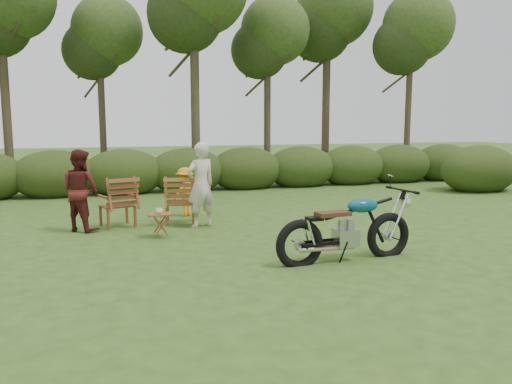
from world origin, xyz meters
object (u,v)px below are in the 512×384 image
object	(u,v)px
adult_a	(201,227)
lawn_chair_left	(118,226)
lawn_chair_right	(180,223)
child	(186,216)
cup	(159,211)
side_table	(160,225)
motorcycle	(345,260)
adult_b	(82,230)

from	to	relation	value
adult_a	lawn_chair_left	bearing A→B (deg)	-41.22
lawn_chair_right	child	distance (m)	0.85
lawn_chair_left	cup	size ratio (longest dim) A/B	8.05
side_table	cup	xyz separation A→B (m)	(-0.02, -0.02, 0.29)
adult_a	child	distance (m)	1.36
motorcycle	lawn_chair_right	bearing A→B (deg)	114.94
side_table	child	bearing A→B (deg)	67.44
adult_b	cup	bearing A→B (deg)	-175.31
lawn_chair_right	adult_b	xyz separation A→B (m)	(-2.05, -0.15, 0.00)
lawn_chair_left	adult_a	size ratio (longest dim) A/B	0.59
cup	child	xyz separation A→B (m)	(0.88, 2.08, -0.52)
side_table	adult_a	bearing A→B (deg)	36.75
adult_a	adult_b	xyz separation A→B (m)	(-2.40, 0.40, 0.00)
lawn_chair_right	lawn_chair_left	distance (m)	1.33
motorcycle	side_table	distance (m)	3.66
child	cup	bearing A→B (deg)	32.51
adult_a	motorcycle	bearing A→B (deg)	95.10
cup	adult_a	world-z (taller)	adult_a
motorcycle	cup	world-z (taller)	motorcycle
lawn_chair_left	adult_a	distance (m)	1.78
adult_a	adult_b	world-z (taller)	adult_a
lawn_chair_left	cup	bearing A→B (deg)	101.65
side_table	adult_a	xyz separation A→B (m)	(0.95, 0.71, -0.23)
lawn_chair_right	child	xyz separation A→B (m)	(0.26, 0.80, 0.00)
lawn_chair_right	lawn_chair_left	size ratio (longest dim) A/B	0.98
side_table	cup	size ratio (longest dim) A/B	3.51
lawn_chair_left	side_table	distance (m)	1.51
child	motorcycle	bearing A→B (deg)	76.06
side_table	lawn_chair_left	bearing A→B (deg)	119.14
lawn_chair_right	adult_b	size ratio (longest dim) A/B	0.63
motorcycle	lawn_chair_left	size ratio (longest dim) A/B	2.14
adult_a	adult_b	distance (m)	2.44
lawn_chair_left	child	xyz separation A→B (m)	(1.59, 0.76, 0.00)
side_table	adult_b	bearing A→B (deg)	142.49
lawn_chair_left	side_table	bearing A→B (deg)	102.56
lawn_chair_left	adult_b	distance (m)	0.75
lawn_chair_right	lawn_chair_left	xyz separation A→B (m)	(-1.33, 0.04, 0.00)
motorcycle	adult_b	bearing A→B (deg)	135.06
side_table	adult_b	size ratio (longest dim) A/B	0.28
motorcycle	adult_a	xyz separation A→B (m)	(-1.66, 3.27, 0.00)
adult_b	adult_a	bearing A→B (deg)	-146.59
side_table	child	xyz separation A→B (m)	(0.86, 2.07, -0.23)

